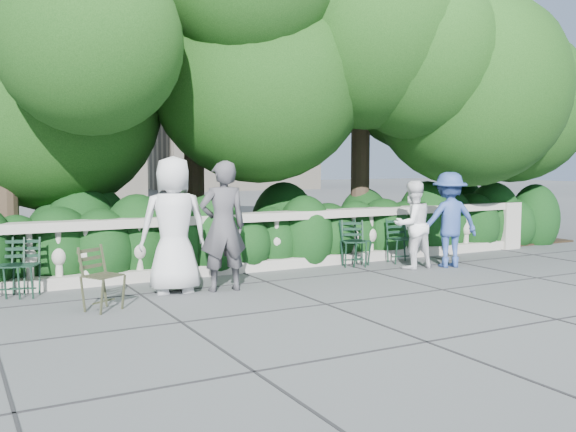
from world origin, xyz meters
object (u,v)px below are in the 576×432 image
chair_f (404,264)px  person_casual_man (412,225)px  person_older_blue (449,220)px  person_businessman (174,225)px  chair_c (176,284)px  chair_d (361,267)px  chair_weathered (112,312)px  chair_a (20,299)px  chair_e (355,268)px  person_woman_grey (223,226)px  chair_b (6,300)px

chair_f → person_casual_man: bearing=-102.3°
person_older_blue → person_businessman: bearing=13.0°
chair_c → person_businessman: 1.18m
chair_d → chair_weathered: (-4.74, -1.35, 0.00)m
chair_d → chair_f: size_ratio=1.00×
chair_a → person_casual_man: bearing=18.9°
chair_c → chair_weathered: bearing=-117.7°
chair_a → person_businessman: (2.01, -0.60, 0.98)m
chair_e → person_woman_grey: bearing=-141.5°
person_businessman → person_woman_grey: bearing=170.1°
chair_d → person_woman_grey: (-2.99, -0.80, 0.95)m
chair_a → chair_e: bearing=23.3°
chair_a → person_casual_man: person_casual_man is taller
chair_b → person_woman_grey: (2.86, -0.82, 0.95)m
chair_a → person_woman_grey: bearing=7.3°
chair_d → person_businessman: bearing=178.1°
chair_a → person_woman_grey: person_woman_grey is taller
chair_b → person_businessman: 2.47m
chair_b → chair_c: 2.41m
chair_c → person_older_blue: bearing=5.9°
chair_a → person_casual_man: (6.37, -0.57, 0.77)m
chair_weathered → person_businessman: person_businessman is taller
person_older_blue → chair_b: bearing=8.7°
person_businessman → person_older_blue: size_ratio=1.16×
person_casual_man → chair_weathered: bearing=8.7°
chair_d → chair_b: bearing=168.6°
person_businessman → chair_b: bearing=-8.7°
chair_weathered → person_older_blue: person_older_blue is taller
chair_b → chair_weathered: size_ratio=1.00×
chair_c → person_older_blue: (4.80, -0.79, 0.85)m
chair_d → person_casual_man: person_casual_man is taller
chair_d → chair_e: (-0.16, -0.05, 0.00)m
chair_c → person_woman_grey: (0.45, -0.83, 0.95)m
chair_d → chair_e: same height
person_older_blue → chair_c: bearing=5.5°
chair_a → chair_e: 5.52m
chair_c → person_businessman: (-0.22, -0.63, 0.98)m
chair_b → person_businessman: size_ratio=0.43×
chair_e → chair_c: bearing=-157.8°
chair_e → chair_weathered: bearing=-140.3°
chair_d → person_casual_man: size_ratio=0.54×
chair_f → chair_e: bearing=-174.8°
chair_f → person_casual_man: size_ratio=0.54×
chair_a → chair_c: bearing=24.7°
chair_a → chair_f: same height
chair_d → chair_weathered: 4.93m
chair_e → chair_f: size_ratio=1.00×
chair_c → person_older_blue: size_ratio=0.50×
chair_a → chair_b: (-0.17, 0.02, 0.00)m
chair_c → chair_f: 4.31m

